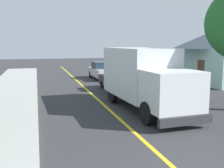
{
  "coord_description": "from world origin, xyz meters",
  "views": [
    {
      "loc": [
        -3.57,
        -3.7,
        3.43
      ],
      "look_at": [
        0.08,
        9.28,
        1.4
      ],
      "focal_mm": 43.06,
      "sensor_mm": 36.0,
      "label": 1
    }
  ],
  "objects_px": {
    "parked_car_mid": "(102,71)",
    "parked_van_across": "(160,80)",
    "box_truck": "(144,76)",
    "parked_car_near": "(118,80)"
  },
  "relations": [
    {
      "from": "parked_car_mid",
      "to": "parked_van_across",
      "type": "relative_size",
      "value": 1.0
    },
    {
      "from": "parked_car_mid",
      "to": "box_truck",
      "type": "bearing_deg",
      "value": -93.45
    },
    {
      "from": "parked_car_near",
      "to": "parked_van_across",
      "type": "xyz_separation_m",
      "value": [
        3.03,
        -0.71,
        0.0
      ]
    },
    {
      "from": "box_truck",
      "to": "parked_car_mid",
      "type": "distance_m",
      "value": 12.69
    },
    {
      "from": "parked_car_near",
      "to": "parked_van_across",
      "type": "bearing_deg",
      "value": -13.15
    },
    {
      "from": "parked_car_near",
      "to": "parked_car_mid",
      "type": "relative_size",
      "value": 1.0
    },
    {
      "from": "box_truck",
      "to": "parked_car_mid",
      "type": "height_order",
      "value": "box_truck"
    },
    {
      "from": "parked_car_near",
      "to": "parked_van_across",
      "type": "relative_size",
      "value": 1.01
    },
    {
      "from": "parked_car_near",
      "to": "parked_car_mid",
      "type": "distance_m",
      "value": 6.86
    },
    {
      "from": "box_truck",
      "to": "parked_van_across",
      "type": "height_order",
      "value": "box_truck"
    }
  ]
}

